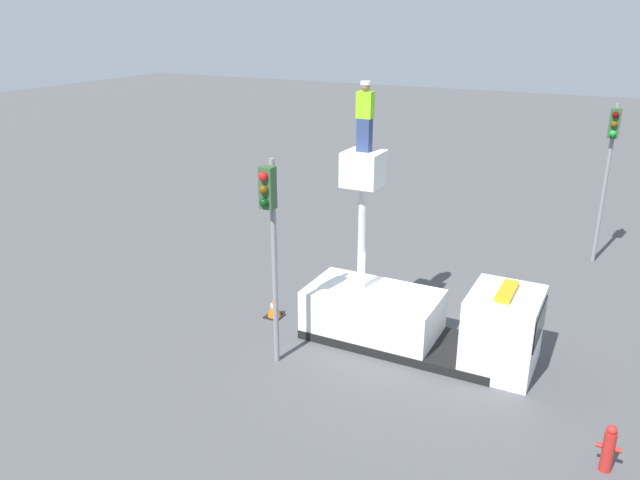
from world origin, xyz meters
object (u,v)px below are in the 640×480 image
bucket_truck (418,317)px  fire_hydrant (608,448)px  traffic_light_pole (270,224)px  traffic_cone_rear (274,307)px  traffic_light_across (610,153)px  worker (365,117)px

bucket_truck → fire_hydrant: bucket_truck is taller
fire_hydrant → traffic_light_pole: bearing=176.7°
traffic_light_pole → traffic_cone_rear: bearing=121.0°
traffic_light_pole → traffic_light_across: bearing=59.1°
bucket_truck → traffic_light_pole: 4.84m
traffic_light_pole → fire_hydrant: size_ratio=5.12×
bucket_truck → traffic_light_across: 10.03m
worker → fire_hydrant: 9.13m
traffic_light_pole → traffic_cone_rear: traffic_light_pole is taller
worker → fire_hydrant: size_ratio=1.66×
traffic_cone_rear → bucket_truck: bearing=2.8°
traffic_light_pole → traffic_cone_rear: 4.36m
traffic_light_pole → traffic_light_across: size_ratio=0.94×
bucket_truck → fire_hydrant: bearing=-30.7°
bucket_truck → traffic_cone_rear: 4.41m
traffic_light_across → traffic_cone_rear: size_ratio=8.43×
bucket_truck → traffic_cone_rear: bearing=-177.2°
traffic_light_across → fire_hydrant: traffic_light_across is taller
worker → traffic_light_across: size_ratio=0.31×
bucket_truck → worker: size_ratio=3.55×
traffic_light_across → worker: bearing=-121.6°
bucket_truck → fire_hydrant: (4.92, -2.92, -0.40)m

